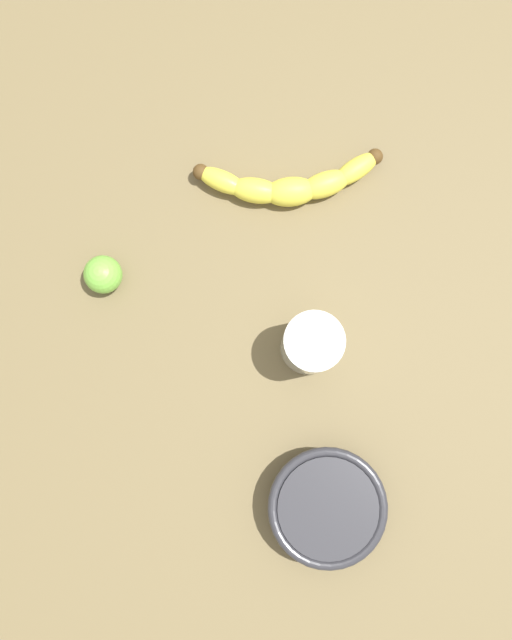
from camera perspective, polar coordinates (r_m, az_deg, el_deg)
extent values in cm
cube|color=brown|center=(82.78, 2.89, 0.80)|extent=(120.00, 120.00, 3.00)
ellipsoid|color=yellow|center=(83.24, -3.04, 12.34)|extent=(7.03, 3.63, 2.71)
ellipsoid|color=yellow|center=(82.73, -0.02, 11.53)|extent=(7.44, 5.56, 3.23)
ellipsoid|color=yellow|center=(82.80, 3.13, 11.41)|extent=(7.63, 7.04, 3.76)
ellipsoid|color=yellow|center=(83.44, 6.18, 11.99)|extent=(6.72, 7.26, 3.23)
ellipsoid|color=yellow|center=(84.62, 8.92, 13.20)|extent=(5.23, 7.23, 2.71)
sphere|color=#513819|center=(83.83, -4.98, 13.09)|extent=(2.07, 2.07, 2.07)
sphere|color=#513819|center=(85.62, 10.61, 14.20)|extent=(2.07, 2.07, 2.07)
cylinder|color=silver|center=(76.24, 4.96, -2.17)|extent=(7.04, 7.04, 9.50)
cylinder|color=#A4C894|center=(76.76, 4.93, -2.20)|extent=(6.54, 6.54, 7.96)
cylinder|color=#2D2D33|center=(79.46, 6.29, -16.17)|extent=(11.84, 11.84, 5.11)
torus|color=#2D2D33|center=(77.55, 6.46, -16.41)|extent=(14.07, 14.07, 1.20)
sphere|color=#75C142|center=(81.73, -13.55, 3.99)|extent=(4.81, 4.81, 4.81)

